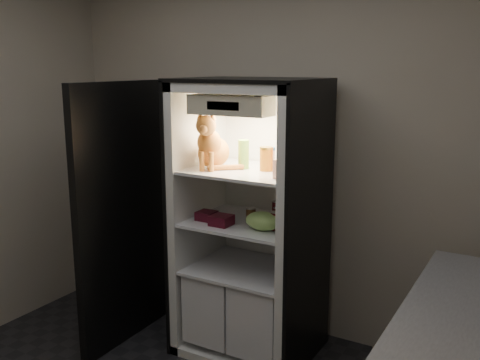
% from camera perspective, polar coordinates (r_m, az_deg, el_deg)
% --- Properties ---
extents(room_shell, '(3.60, 3.60, 3.60)m').
position_cam_1_polar(room_shell, '(2.38, -14.99, 3.63)').
color(room_shell, white).
rests_on(room_shell, floor).
extents(refrigerator, '(0.90, 0.72, 1.88)m').
position_cam_1_polar(refrigerator, '(3.66, 1.27, -6.36)').
color(refrigerator, white).
rests_on(refrigerator, floor).
extents(fridge_door, '(0.08, 0.87, 1.85)m').
position_cam_1_polar(fridge_door, '(3.83, -12.54, -3.89)').
color(fridge_door, black).
rests_on(fridge_door, floor).
extents(tabby_cat, '(0.35, 0.38, 0.39)m').
position_cam_1_polar(tabby_cat, '(3.49, -3.05, 3.60)').
color(tabby_cat, '#B35317').
rests_on(tabby_cat, refrigerator).
extents(parmesan_shaker, '(0.07, 0.07, 0.19)m').
position_cam_1_polar(parmesan_shaker, '(3.49, 0.39, 2.76)').
color(parmesan_shaker, green).
rests_on(parmesan_shaker, refrigerator).
extents(mayo_tub, '(0.10, 0.10, 0.14)m').
position_cam_1_polar(mayo_tub, '(3.54, 2.99, 2.45)').
color(mayo_tub, white).
rests_on(mayo_tub, refrigerator).
extents(salsa_jar, '(0.09, 0.09, 0.15)m').
position_cam_1_polar(salsa_jar, '(3.42, 2.83, 2.28)').
color(salsa_jar, maroon).
rests_on(salsa_jar, refrigerator).
extents(pepper_jar, '(0.12, 0.12, 0.21)m').
position_cam_1_polar(pepper_jar, '(3.43, 5.45, 2.72)').
color(pepper_jar, maroon).
rests_on(pepper_jar, refrigerator).
extents(cream_carton, '(0.07, 0.07, 0.12)m').
position_cam_1_polar(cream_carton, '(3.20, 4.31, 1.18)').
color(cream_carton, white).
rests_on(cream_carton, refrigerator).
extents(soda_can_a, '(0.07, 0.07, 0.13)m').
position_cam_1_polar(soda_can_a, '(3.58, 3.99, -3.26)').
color(soda_can_a, black).
rests_on(soda_can_a, refrigerator).
extents(soda_can_b, '(0.06, 0.06, 0.12)m').
position_cam_1_polar(soda_can_b, '(3.46, 4.09, -3.90)').
color(soda_can_b, black).
rests_on(soda_can_b, refrigerator).
extents(soda_can_c, '(0.06, 0.06, 0.12)m').
position_cam_1_polar(soda_can_c, '(3.36, 3.81, -4.38)').
color(soda_can_c, black).
rests_on(soda_can_c, refrigerator).
extents(condiment_jar, '(0.07, 0.07, 0.09)m').
position_cam_1_polar(condiment_jar, '(3.56, 1.16, -3.63)').
color(condiment_jar, brown).
rests_on(condiment_jar, refrigerator).
extents(grape_bag, '(0.23, 0.17, 0.12)m').
position_cam_1_polar(grape_bag, '(3.36, 2.46, -4.39)').
color(grape_bag, '#76AD51').
rests_on(grape_bag, refrigerator).
extents(berry_box_left, '(0.12, 0.12, 0.06)m').
position_cam_1_polar(berry_box_left, '(3.59, -3.59, -3.81)').
color(berry_box_left, '#510D20').
rests_on(berry_box_left, refrigerator).
extents(berry_box_right, '(0.13, 0.13, 0.06)m').
position_cam_1_polar(berry_box_right, '(3.46, -2.00, -4.32)').
color(berry_box_right, '#510D20').
rests_on(berry_box_right, refrigerator).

